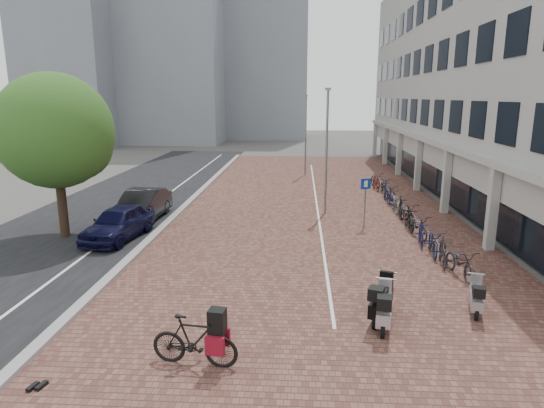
{
  "coord_description": "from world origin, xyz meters",
  "views": [
    {
      "loc": [
        1.24,
        -14.33,
        6.03
      ],
      "look_at": [
        0.0,
        6.0,
        1.3
      ],
      "focal_mm": 30.91,
      "sensor_mm": 36.0,
      "label": 1
    }
  ],
  "objects_px": {
    "scooter_mid": "(381,299)",
    "car_dark": "(142,206)",
    "scooter_back": "(476,296)",
    "car_navy": "(119,223)",
    "parking_sign": "(365,195)",
    "hero_bike": "(195,340)",
    "scooter_front": "(384,307)"
  },
  "relations": [
    {
      "from": "car_dark",
      "to": "scooter_front",
      "type": "bearing_deg",
      "value": -43.29
    },
    {
      "from": "hero_bike",
      "to": "car_navy",
      "type": "bearing_deg",
      "value": 37.41
    },
    {
      "from": "hero_bike",
      "to": "parking_sign",
      "type": "bearing_deg",
      "value": -16.91
    },
    {
      "from": "hero_bike",
      "to": "scooter_back",
      "type": "distance_m",
      "value": 8.0
    },
    {
      "from": "car_navy",
      "to": "parking_sign",
      "type": "height_order",
      "value": "parking_sign"
    },
    {
      "from": "car_navy",
      "to": "scooter_back",
      "type": "bearing_deg",
      "value": -17.72
    },
    {
      "from": "hero_bike",
      "to": "scooter_back",
      "type": "bearing_deg",
      "value": -59.43
    },
    {
      "from": "scooter_front",
      "to": "scooter_mid",
      "type": "distance_m",
      "value": 0.44
    },
    {
      "from": "car_navy",
      "to": "hero_bike",
      "type": "height_order",
      "value": "car_navy"
    },
    {
      "from": "scooter_front",
      "to": "parking_sign",
      "type": "height_order",
      "value": "parking_sign"
    },
    {
      "from": "scooter_mid",
      "to": "scooter_back",
      "type": "height_order",
      "value": "scooter_mid"
    },
    {
      "from": "scooter_mid",
      "to": "scooter_back",
      "type": "relative_size",
      "value": 1.2
    },
    {
      "from": "scooter_back",
      "to": "parking_sign",
      "type": "bearing_deg",
      "value": 119.47
    },
    {
      "from": "car_dark",
      "to": "scooter_front",
      "type": "height_order",
      "value": "car_dark"
    },
    {
      "from": "scooter_front",
      "to": "car_navy",
      "type": "bearing_deg",
      "value": 154.65
    },
    {
      "from": "hero_bike",
      "to": "scooter_front",
      "type": "bearing_deg",
      "value": -57.91
    },
    {
      "from": "car_dark",
      "to": "parking_sign",
      "type": "distance_m",
      "value": 10.79
    },
    {
      "from": "hero_bike",
      "to": "parking_sign",
      "type": "distance_m",
      "value": 12.93
    },
    {
      "from": "scooter_front",
      "to": "parking_sign",
      "type": "xyz_separation_m",
      "value": [
        0.74,
        9.64,
        0.98
      ]
    },
    {
      "from": "car_dark",
      "to": "hero_bike",
      "type": "distance_m",
      "value": 13.54
    },
    {
      "from": "car_dark",
      "to": "hero_bike",
      "type": "height_order",
      "value": "car_dark"
    },
    {
      "from": "scooter_front",
      "to": "scooter_back",
      "type": "relative_size",
      "value": 1.16
    },
    {
      "from": "car_navy",
      "to": "scooter_front",
      "type": "distance_m",
      "value": 12.38
    },
    {
      "from": "hero_bike",
      "to": "scooter_mid",
      "type": "xyz_separation_m",
      "value": [
        4.6,
        2.54,
        -0.03
      ]
    },
    {
      "from": "scooter_mid",
      "to": "car_dark",
      "type": "bearing_deg",
      "value": 156.71
    },
    {
      "from": "car_dark",
      "to": "scooter_mid",
      "type": "height_order",
      "value": "car_dark"
    },
    {
      "from": "hero_bike",
      "to": "parking_sign",
      "type": "height_order",
      "value": "parking_sign"
    },
    {
      "from": "hero_bike",
      "to": "scooter_mid",
      "type": "relative_size",
      "value": 1.18
    },
    {
      "from": "scooter_front",
      "to": "scooter_mid",
      "type": "xyz_separation_m",
      "value": [
        0.0,
        0.44,
        0.02
      ]
    },
    {
      "from": "car_navy",
      "to": "parking_sign",
      "type": "xyz_separation_m",
      "value": [
        10.74,
        2.34,
        0.84
      ]
    },
    {
      "from": "scooter_front",
      "to": "parking_sign",
      "type": "relative_size",
      "value": 0.73
    },
    {
      "from": "car_navy",
      "to": "scooter_front",
      "type": "height_order",
      "value": "car_navy"
    }
  ]
}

